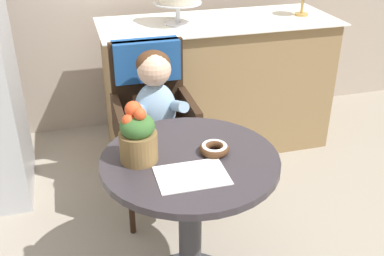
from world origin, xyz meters
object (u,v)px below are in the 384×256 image
object	(u,v)px
donut_front	(214,148)
flower_vase	(138,135)
cafe_table	(190,201)
seated_child	(157,107)
wicker_chair	(151,101)

from	to	relation	value
donut_front	flower_vase	world-z (taller)	flower_vase
cafe_table	flower_vase	xyz separation A→B (m)	(-0.20, 0.04, 0.32)
seated_child	donut_front	bearing A→B (deg)	-78.28
seated_child	donut_front	size ratio (longest dim) A/B	5.95
seated_child	flower_vase	xyz separation A→B (m)	(-0.18, -0.55, 0.15)
wicker_chair	donut_front	world-z (taller)	wicker_chair
wicker_chair	flower_vase	size ratio (longest dim) A/B	3.89
wicker_chair	flower_vase	bearing A→B (deg)	-108.03
wicker_chair	seated_child	bearing A→B (deg)	-93.59
seated_child	flower_vase	world-z (taller)	flower_vase
wicker_chair	donut_front	distance (m)	0.75
seated_child	donut_front	xyz separation A→B (m)	(0.12, -0.58, 0.06)
seated_child	flower_vase	size ratio (longest dim) A/B	2.96
wicker_chair	donut_front	xyz separation A→B (m)	(0.12, -0.74, 0.10)
cafe_table	donut_front	xyz separation A→B (m)	(0.10, 0.01, 0.23)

